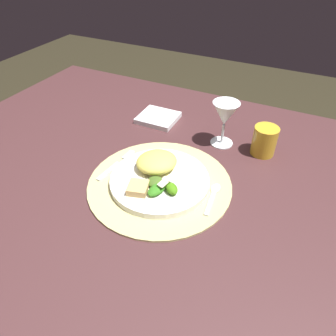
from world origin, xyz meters
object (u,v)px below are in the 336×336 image
(dining_table, at_px, (148,198))
(amber_tumbler, at_px, (264,141))
(dinner_plate, at_px, (160,180))
(spoon, at_px, (214,194))
(fork, at_px, (115,166))
(wine_glass, at_px, (225,115))
(napkin, at_px, (158,118))

(dining_table, xyz_separation_m, amber_tumbler, (0.27, 0.23, 0.15))
(dinner_plate, height_order, spoon, dinner_plate)
(fork, relative_size, wine_glass, 1.11)
(dinner_plate, xyz_separation_m, napkin, (-0.16, 0.30, -0.01))
(dinner_plate, distance_m, wine_glass, 0.29)
(fork, height_order, spoon, spoon)
(wine_glass, bearing_deg, napkin, 170.79)
(dining_table, xyz_separation_m, wine_glass, (0.15, 0.22, 0.21))
(dinner_plate, height_order, fork, dinner_plate)
(dining_table, xyz_separation_m, fork, (-0.09, -0.03, 0.12))
(amber_tumbler, bearing_deg, napkin, 174.61)
(dining_table, bearing_deg, napkin, 110.81)
(fork, height_order, napkin, napkin)
(dining_table, relative_size, fork, 9.13)
(dining_table, height_order, wine_glass, wine_glass)
(wine_glass, height_order, amber_tumbler, wine_glass)
(spoon, bearing_deg, napkin, 137.65)
(dinner_plate, relative_size, amber_tumbler, 2.97)
(spoon, distance_m, amber_tumbler, 0.25)
(fork, bearing_deg, wine_glass, 47.78)
(dinner_plate, xyz_separation_m, spoon, (0.14, 0.02, -0.01))
(spoon, distance_m, napkin, 0.41)
(dinner_plate, relative_size, spoon, 2.20)
(dinner_plate, bearing_deg, wine_glass, 71.62)
(spoon, height_order, napkin, napkin)
(fork, xyz_separation_m, spoon, (0.29, 0.02, 0.00))
(dining_table, bearing_deg, dinner_plate, -28.91)
(fork, bearing_deg, napkin, 92.96)
(napkin, height_order, amber_tumbler, amber_tumbler)
(napkin, bearing_deg, amber_tumbler, -5.39)
(dinner_plate, height_order, wine_glass, wine_glass)
(amber_tumbler, bearing_deg, dinner_plate, -128.84)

